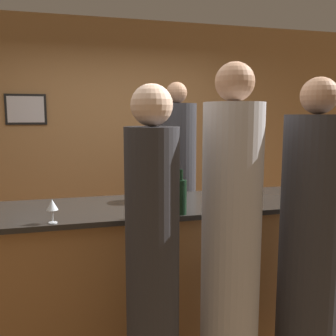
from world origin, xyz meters
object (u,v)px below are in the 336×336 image
(bartender, at_px, (176,193))
(ice_bucket, at_px, (151,189))
(guest_1, at_px, (153,268))
(guest_2, at_px, (231,247))
(wine_bottle_0, at_px, (181,196))
(guest_0, at_px, (311,247))

(bartender, height_order, ice_bucket, bartender)
(guest_1, height_order, guest_2, guest_2)
(bartender, xyz_separation_m, guest_2, (-0.11, -1.52, -0.00))
(guest_2, distance_m, wine_bottle_0, 0.48)
(wine_bottle_0, height_order, ice_bucket, wine_bottle_0)
(guest_0, bearing_deg, guest_2, 178.08)
(guest_0, xyz_separation_m, guest_1, (-1.01, -0.06, -0.00))
(ice_bucket, bearing_deg, guest_1, -101.95)
(ice_bucket, bearing_deg, guest_2, -70.41)
(guest_1, distance_m, wine_bottle_0, 0.61)
(guest_2, xyz_separation_m, ice_bucket, (-0.29, 0.82, 0.20))
(guest_0, height_order, guest_1, guest_0)
(guest_0, distance_m, guest_1, 1.01)
(bartender, xyz_separation_m, ice_bucket, (-0.40, -0.70, 0.20))
(bartender, distance_m, guest_1, 1.70)
(guest_0, relative_size, wine_bottle_0, 6.36)
(guest_0, height_order, ice_bucket, guest_0)
(guest_2, xyz_separation_m, wine_bottle_0, (-0.19, 0.38, 0.23))
(guest_1, bearing_deg, bartender, 69.61)
(bartender, distance_m, guest_0, 1.59)
(guest_0, relative_size, guest_1, 1.03)
(guest_1, relative_size, wine_bottle_0, 6.15)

